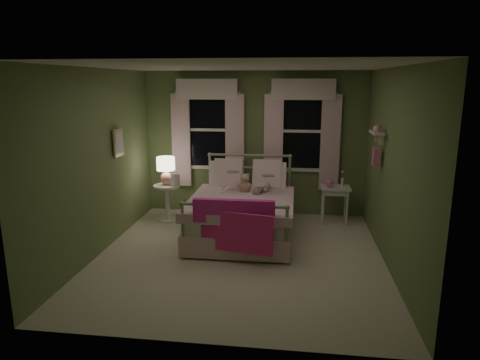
# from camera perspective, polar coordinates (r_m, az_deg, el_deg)

# --- Properties ---
(room_shell) EXTENTS (4.20, 4.20, 4.20)m
(room_shell) POSITION_cam_1_polar(r_m,az_deg,el_deg) (5.76, -0.06, 1.86)
(room_shell) COLOR silver
(room_shell) RESTS_ON ground
(bed) EXTENTS (1.58, 2.04, 1.18)m
(bed) POSITION_cam_1_polar(r_m,az_deg,el_deg) (6.78, 0.38, -4.41)
(bed) COLOR white
(bed) RESTS_ON ground
(pink_throw) EXTENTS (1.10, 0.25, 0.71)m
(pink_throw) POSITION_cam_1_polar(r_m,az_deg,el_deg) (5.74, -0.87, -5.32)
(pink_throw) COLOR #E62DA5
(pink_throw) RESTS_ON bed
(child_left) EXTENTS (0.29, 0.22, 0.72)m
(child_left) POSITION_cam_1_polar(r_m,az_deg,el_deg) (7.08, -1.45, 0.90)
(child_left) COLOR #F7D1DD
(child_left) RESTS_ON bed
(child_right) EXTENTS (0.43, 0.38, 0.76)m
(child_right) POSITION_cam_1_polar(r_m,az_deg,el_deg) (7.01, 3.08, 0.93)
(child_right) COLOR #F7D1DD
(child_right) RESTS_ON bed
(book_left) EXTENTS (0.21, 0.13, 0.26)m
(book_left) POSITION_cam_1_polar(r_m,az_deg,el_deg) (6.83, -1.77, 0.74)
(book_left) COLOR beige
(book_left) RESTS_ON child_left
(book_right) EXTENTS (0.20, 0.12, 0.26)m
(book_right) POSITION_cam_1_polar(r_m,az_deg,el_deg) (6.78, 2.91, 0.26)
(book_right) COLOR beige
(book_right) RESTS_ON child_right
(teddy_bear) EXTENTS (0.24, 0.20, 0.32)m
(teddy_bear) POSITION_cam_1_polar(r_m,az_deg,el_deg) (6.92, 0.65, -0.54)
(teddy_bear) COLOR tan
(teddy_bear) RESTS_ON bed
(nightstand_left) EXTENTS (0.46, 0.46, 0.65)m
(nightstand_left) POSITION_cam_1_polar(r_m,az_deg,el_deg) (7.63, -9.70, -2.34)
(nightstand_left) COLOR white
(nightstand_left) RESTS_ON ground
(table_lamp) EXTENTS (0.31, 0.31, 0.48)m
(table_lamp) POSITION_cam_1_polar(r_m,az_deg,el_deg) (7.50, -9.86, 1.61)
(table_lamp) COLOR #E09184
(table_lamp) RESTS_ON nightstand_left
(book_nightstand) EXTENTS (0.17, 0.23, 0.02)m
(book_nightstand) POSITION_cam_1_polar(r_m,az_deg,el_deg) (7.46, -9.21, -0.76)
(book_nightstand) COLOR beige
(book_nightstand) RESTS_ON nightstand_left
(nightstand_right) EXTENTS (0.50, 0.40, 0.64)m
(nightstand_right) POSITION_cam_1_polar(r_m,az_deg,el_deg) (7.56, 12.56, -1.57)
(nightstand_right) COLOR white
(nightstand_right) RESTS_ON ground
(pink_toy) EXTENTS (0.14, 0.18, 0.14)m
(pink_toy) POSITION_cam_1_polar(r_m,az_deg,el_deg) (7.51, 11.86, -0.39)
(pink_toy) COLOR pink
(pink_toy) RESTS_ON nightstand_right
(bud_vase) EXTENTS (0.06, 0.06, 0.28)m
(bud_vase) POSITION_cam_1_polar(r_m,az_deg,el_deg) (7.57, 13.52, 0.26)
(bud_vase) COLOR white
(bud_vase) RESTS_ON nightstand_right
(window_left) EXTENTS (1.34, 0.13, 1.96)m
(window_left) POSITION_cam_1_polar(r_m,az_deg,el_deg) (7.84, -4.34, 7.19)
(window_left) COLOR black
(window_left) RESTS_ON room_shell
(window_right) EXTENTS (1.34, 0.13, 1.96)m
(window_right) POSITION_cam_1_polar(r_m,az_deg,el_deg) (7.68, 8.28, 6.97)
(window_right) COLOR black
(window_right) RESTS_ON room_shell
(wall_shelf) EXTENTS (0.15, 0.50, 0.60)m
(wall_shelf) POSITION_cam_1_polar(r_m,az_deg,el_deg) (6.48, 17.73, 4.49)
(wall_shelf) COLOR white
(wall_shelf) RESTS_ON room_shell
(framed_picture) EXTENTS (0.03, 0.32, 0.42)m
(framed_picture) POSITION_cam_1_polar(r_m,az_deg,el_deg) (6.82, -15.88, 4.81)
(framed_picture) COLOR beige
(framed_picture) RESTS_ON room_shell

